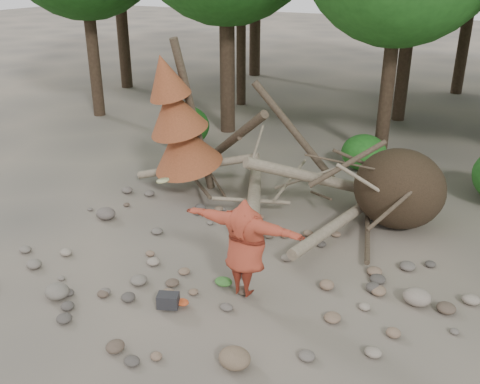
% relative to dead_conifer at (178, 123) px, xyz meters
% --- Properties ---
extents(ground, '(120.00, 120.00, 0.00)m').
position_rel_dead_conifer_xyz_m(ground, '(3.12, -3.37, -2.11)').
color(ground, '#514C44').
rests_on(ground, ground).
extents(deadfall_pile, '(8.55, 5.24, 3.30)m').
position_rel_dead_conifer_xyz_m(deadfall_pile, '(5.13, 0.87, -1.16)').
color(deadfall_pile, '#332619').
rests_on(deadfall_pile, ground).
extents(dead_conifer, '(2.06, 2.16, 4.35)m').
position_rel_dead_conifer_xyz_m(dead_conifer, '(0.00, 0.00, 0.00)').
color(dead_conifer, '#4C3F30').
rests_on(dead_conifer, ground).
extents(bush_left, '(1.80, 1.80, 1.44)m').
position_rel_dead_conifer_xyz_m(bush_left, '(-2.38, 3.83, -1.39)').
color(bush_left, '#195216').
rests_on(bush_left, ground).
extents(bush_mid, '(1.40, 1.40, 1.12)m').
position_rel_dead_conifer_xyz_m(bush_mid, '(3.92, 4.43, -1.55)').
color(bush_mid, '#22681E').
rests_on(bush_mid, ground).
extents(frisbee_thrower, '(2.80, 1.07, 2.34)m').
position_rel_dead_conifer_xyz_m(frisbee_thrower, '(3.80, -3.53, -1.03)').
color(frisbee_thrower, '#993522').
rests_on(frisbee_thrower, ground).
extents(backpack, '(0.47, 0.39, 0.26)m').
position_rel_dead_conifer_xyz_m(backpack, '(2.71, -4.58, -1.98)').
color(backpack, black).
rests_on(backpack, ground).
extents(cloth_green, '(0.37, 0.31, 0.14)m').
position_rel_dead_conifer_xyz_m(cloth_green, '(3.27, -3.44, -2.04)').
color(cloth_green, '#336528').
rests_on(cloth_green, ground).
extents(cloth_orange, '(0.27, 0.22, 0.10)m').
position_rel_dead_conifer_xyz_m(cloth_orange, '(2.90, -4.40, -2.06)').
color(cloth_orange, '#B3431E').
rests_on(cloth_orange, ground).
extents(boulder_front_left, '(0.50, 0.45, 0.30)m').
position_rel_dead_conifer_xyz_m(boulder_front_left, '(0.58, -5.28, -1.96)').
color(boulder_front_left, '#6A6358').
rests_on(boulder_front_left, ground).
extents(boulder_front_right, '(0.54, 0.48, 0.32)m').
position_rel_dead_conifer_xyz_m(boulder_front_right, '(4.56, -5.38, -1.95)').
color(boulder_front_right, brown).
rests_on(boulder_front_right, ground).
extents(boulder_mid_right, '(0.53, 0.48, 0.32)m').
position_rel_dead_conifer_xyz_m(boulder_mid_right, '(6.84, -2.24, -1.95)').
color(boulder_mid_right, gray).
rests_on(boulder_mid_right, ground).
extents(boulder_mid_left, '(0.50, 0.45, 0.30)m').
position_rel_dead_conifer_xyz_m(boulder_mid_left, '(-0.91, -2.12, -1.96)').
color(boulder_mid_left, '#5C534D').
rests_on(boulder_mid_left, ground).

